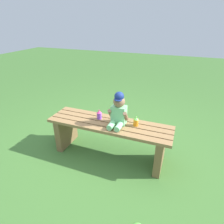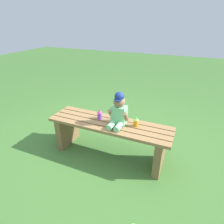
% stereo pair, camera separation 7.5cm
% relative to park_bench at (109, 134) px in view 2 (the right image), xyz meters
% --- Properties ---
extents(ground_plane, '(16.00, 16.00, 0.00)m').
position_rel_park_bench_xyz_m(ground_plane, '(0.00, -0.00, -0.32)').
color(ground_plane, '#3D6B2D').
extents(park_bench, '(1.53, 0.41, 0.47)m').
position_rel_park_bench_xyz_m(park_bench, '(0.00, 0.00, 0.00)').
color(park_bench, olive).
rests_on(park_bench, ground_plane).
extents(child_figure, '(0.23, 0.27, 0.40)m').
position_rel_park_bench_xyz_m(child_figure, '(0.11, 0.01, 0.33)').
color(child_figure, '#7FCC8C').
rests_on(child_figure, park_bench).
extents(sippy_cup_left, '(0.06, 0.06, 0.12)m').
position_rel_park_bench_xyz_m(sippy_cup_left, '(-0.15, 0.05, 0.22)').
color(sippy_cup_left, '#8C4CCC').
rests_on(sippy_cup_left, park_bench).
extents(sippy_cup_right, '(0.06, 0.06, 0.12)m').
position_rel_park_bench_xyz_m(sippy_cup_right, '(0.32, 0.05, 0.22)').
color(sippy_cup_right, orange).
rests_on(sippy_cup_right, park_bench).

